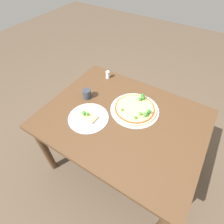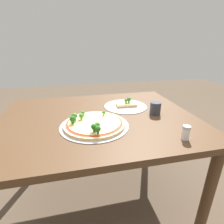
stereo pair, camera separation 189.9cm
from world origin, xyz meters
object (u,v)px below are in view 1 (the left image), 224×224
(dining_table, at_px, (122,125))
(condiment_shaker, at_px, (108,75))
(pizza_tray_slice, at_px, (88,117))
(pizza_tray_whole, at_px, (135,109))
(drinking_cup, at_px, (87,94))

(dining_table, bearing_deg, condiment_shaker, 135.92)
(pizza_tray_slice, bearing_deg, pizza_tray_whole, 44.70)
(pizza_tray_whole, relative_size, condiment_shaker, 5.46)
(pizza_tray_whole, distance_m, pizza_tray_slice, 0.38)
(pizza_tray_whole, height_order, pizza_tray_slice, pizza_tray_whole)
(dining_table, distance_m, drinking_cup, 0.39)
(pizza_tray_slice, bearing_deg, drinking_cup, 128.56)
(condiment_shaker, bearing_deg, drinking_cup, -89.30)
(pizza_tray_slice, distance_m, condiment_shaker, 0.53)
(pizza_tray_slice, distance_m, drinking_cup, 0.23)
(pizza_tray_slice, xyz_separation_m, condiment_shaker, (-0.15, 0.51, 0.03))
(pizza_tray_whole, relative_size, pizza_tray_slice, 1.25)
(dining_table, relative_size, pizza_tray_whole, 3.14)
(dining_table, distance_m, condiment_shaker, 0.54)
(condiment_shaker, bearing_deg, pizza_tray_whole, -29.80)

